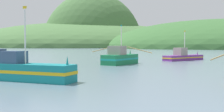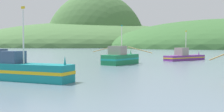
{
  "view_description": "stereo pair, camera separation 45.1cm",
  "coord_description": "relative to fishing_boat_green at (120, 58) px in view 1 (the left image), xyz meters",
  "views": [
    {
      "loc": [
        3.9,
        -3.36,
        2.99
      ],
      "look_at": [
        7.57,
        32.26,
        1.4
      ],
      "focal_mm": 44.74,
      "sensor_mm": 36.0,
      "label": 1
    },
    {
      "loc": [
        4.35,
        -3.41,
        2.99
      ],
      "look_at": [
        7.57,
        32.26,
        1.4
      ],
      "focal_mm": 44.74,
      "sensor_mm": 36.0,
      "label": 2
    }
  ],
  "objects": [
    {
      "name": "fishing_boat_green",
      "position": [
        0.0,
        0.0,
        0.0
      ],
      "size": [
        7.9,
        6.59,
        5.7
      ],
      "rotation": [
        0.0,
        0.0,
        0.89
      ],
      "color": "#197A47",
      "rests_on": "ground"
    },
    {
      "name": "hill_far_center",
      "position": [
        -4.52,
        220.06,
        -0.92
      ],
      "size": [
        208.57,
        166.85,
        43.92
      ],
      "primitive_type": "ellipsoid",
      "color": "#47703D",
      "rests_on": "ground"
    },
    {
      "name": "fishing_boat_teal",
      "position": [
        -9.9,
        -16.95,
        -0.11
      ],
      "size": [
        8.29,
        5.6,
        5.98
      ],
      "rotation": [
        0.0,
        0.0,
        5.8
      ],
      "color": "#147F84",
      "rests_on": "ground"
    },
    {
      "name": "fishing_boat_purple",
      "position": [
        12.51,
        8.31,
        -0.25
      ],
      "size": [
        8.78,
        6.58,
        5.33
      ],
      "rotation": [
        0.0,
        0.0,
        0.56
      ],
      "color": "#6B2D84",
      "rests_on": "ground"
    },
    {
      "name": "hill_mid_right",
      "position": [
        2.82,
        197.7,
        -0.92
      ],
      "size": [
        85.15,
        68.12,
        92.45
      ],
      "primitive_type": "ellipsoid",
      "color": "#47703D",
      "rests_on": "ground"
    }
  ]
}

